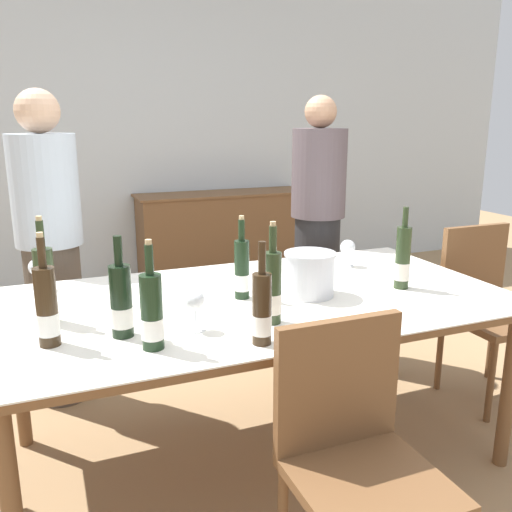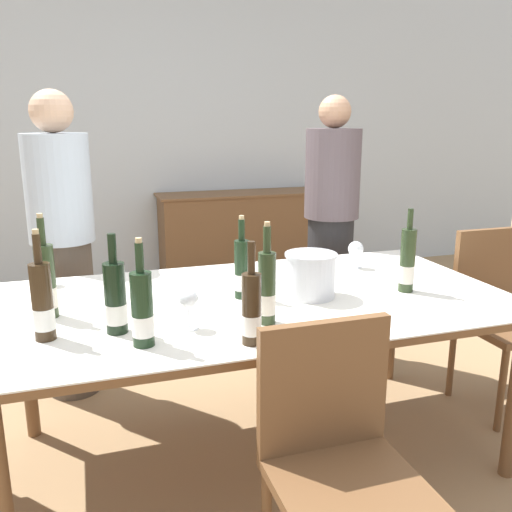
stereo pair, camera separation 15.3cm
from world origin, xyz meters
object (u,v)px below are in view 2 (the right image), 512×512
(wine_bottle_3, at_px, (116,299))
(person_guest_left, at_px, (331,231))
(wine_bottle_6, at_px, (252,310))
(wine_bottle_2, at_px, (407,262))
(wine_glass_0, at_px, (45,264))
(chair_near_front, at_px, (338,452))
(wine_bottle_4, at_px, (142,311))
(wine_bottle_7, at_px, (267,289))
(ice_bucket, at_px, (311,274))
(person_host, at_px, (64,249))
(sideboard_cabinet, at_px, (244,237))
(dining_table, at_px, (256,310))
(wine_glass_1, at_px, (356,250))
(chair_right_end, at_px, (499,306))
(wine_bottle_5, at_px, (46,283))
(wine_bottle_0, at_px, (43,303))
(wine_bottle_1, at_px, (242,270))
(wine_glass_2, at_px, (188,301))

(wine_bottle_3, distance_m, person_guest_left, 1.75)
(wine_bottle_6, bearing_deg, wine_bottle_2, 22.58)
(wine_glass_0, distance_m, chair_near_front, 1.55)
(wine_bottle_4, relative_size, chair_near_front, 0.41)
(chair_near_front, bearing_deg, wine_bottle_7, 95.28)
(ice_bucket, distance_m, person_host, 1.37)
(sideboard_cabinet, bearing_deg, wine_glass_0, -126.18)
(wine_bottle_7, bearing_deg, dining_table, 79.78)
(sideboard_cabinet, height_order, ice_bucket, ice_bucket)
(wine_bottle_6, height_order, wine_glass_1, wine_bottle_6)
(wine_bottle_4, relative_size, chair_right_end, 0.40)
(dining_table, relative_size, chair_right_end, 2.31)
(dining_table, relative_size, wine_glass_1, 15.56)
(dining_table, height_order, chair_near_front, chair_near_front)
(wine_glass_0, relative_size, person_host, 0.08)
(wine_bottle_6, distance_m, chair_near_front, 0.51)
(wine_bottle_5, relative_size, chair_right_end, 0.43)
(wine_bottle_0, bearing_deg, dining_table, 13.82)
(wine_bottle_0, xyz_separation_m, wine_bottle_1, (0.76, 0.22, -0.01))
(wine_bottle_0, bearing_deg, wine_bottle_2, 3.35)
(wine_bottle_4, relative_size, wine_bottle_7, 0.96)
(wine_bottle_6, distance_m, wine_glass_0, 1.14)
(wine_bottle_0, relative_size, wine_glass_1, 2.79)
(ice_bucket, xyz_separation_m, person_guest_left, (0.55, 0.95, -0.04))
(wine_bottle_6, bearing_deg, chair_right_end, 19.52)
(wine_glass_0, bearing_deg, chair_right_end, -9.69)
(person_guest_left, bearing_deg, person_host, -179.39)
(wine_glass_1, distance_m, chair_near_front, 1.30)
(wine_bottle_2, height_order, wine_bottle_6, wine_bottle_2)
(wine_glass_0, xyz_separation_m, wine_glass_2, (0.51, -0.72, 0.01))
(wine_bottle_4, distance_m, wine_bottle_7, 0.46)
(wine_bottle_7, bearing_deg, wine_bottle_4, -171.76)
(person_guest_left, bearing_deg, chair_right_end, -54.31)
(wine_glass_2, bearing_deg, wine_bottle_7, -6.47)
(wine_bottle_4, height_order, wine_glass_1, wine_bottle_4)
(wine_bottle_0, distance_m, wine_glass_1, 1.52)
(wine_bottle_1, distance_m, person_host, 1.13)
(wine_bottle_5, relative_size, wine_bottle_7, 1.05)
(wine_bottle_4, height_order, chair_right_end, wine_bottle_4)
(dining_table, relative_size, wine_bottle_3, 6.00)
(wine_bottle_2, xyz_separation_m, wine_glass_0, (-1.49, 0.58, -0.03))
(sideboard_cabinet, height_order, wine_bottle_1, wine_bottle_1)
(wine_bottle_2, height_order, chair_right_end, wine_bottle_2)
(sideboard_cabinet, relative_size, wine_bottle_7, 4.12)
(ice_bucket, xyz_separation_m, wine_bottle_6, (-0.38, -0.40, 0.02))
(wine_bottle_2, bearing_deg, wine_bottle_3, -175.46)
(wine_bottle_7, relative_size, person_guest_left, 0.24)
(sideboard_cabinet, distance_m, wine_bottle_7, 3.04)
(wine_bottle_1, distance_m, wine_bottle_5, 0.76)
(wine_bottle_1, distance_m, wine_bottle_4, 0.58)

